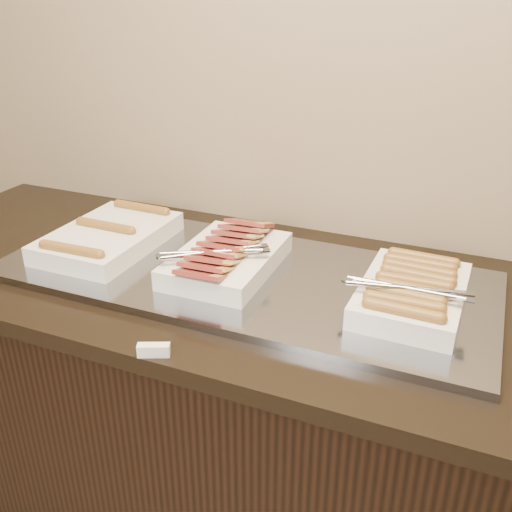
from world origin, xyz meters
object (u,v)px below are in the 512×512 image
Objects in this scene: dish_center at (226,257)px; dish_right at (412,292)px; dish_left at (109,237)px; counter at (239,419)px; warming_tray at (242,275)px.

dish_right is at bearing -0.94° from dish_center.
dish_center reaches higher than dish_left.
counter is 0.62m from dish_left.
counter is 0.66m from dish_right.
dish_center is at bearing -173.68° from warming_tray.
dish_center is 0.45m from dish_right.
warming_tray is at bearing 0.00° from counter.
warming_tray is 0.39m from dish_left.
dish_right reaches higher than counter.
warming_tray is 0.41m from dish_right.
dish_center is 1.10× the size of dish_right.
dish_center reaches higher than warming_tray.
dish_left reaches higher than counter.
counter is 1.72× the size of warming_tray.
dish_right reaches higher than warming_tray.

